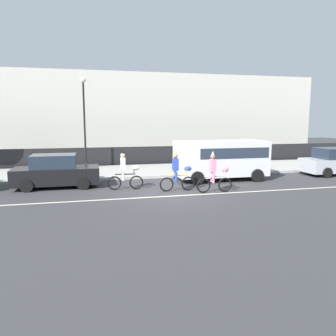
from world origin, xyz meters
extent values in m
plane|color=#38383A|center=(0.00, 0.00, 0.00)|extent=(80.00, 80.00, 0.00)
cube|color=beige|center=(0.00, -0.50, 0.00)|extent=(36.00, 0.14, 0.01)
cube|color=#ADAAA3|center=(0.00, 6.50, 0.07)|extent=(60.00, 5.00, 0.15)
cube|color=black|center=(0.00, 9.40, 0.70)|extent=(40.00, 0.08, 1.40)
cube|color=beige|center=(3.31, 18.00, 3.68)|extent=(28.00, 8.00, 7.36)
torus|color=black|center=(-1.45, 1.30, 0.33)|extent=(0.67, 0.13, 0.67)
torus|color=black|center=(-2.50, 1.39, 0.33)|extent=(0.67, 0.13, 0.67)
cylinder|color=black|center=(-1.98, 1.35, 0.75)|extent=(0.97, 0.13, 0.05)
cylinder|color=black|center=(-2.13, 1.36, 0.84)|extent=(0.04, 0.04, 0.18)
cylinder|color=black|center=(-1.56, 1.31, 0.86)|extent=(0.04, 0.04, 0.23)
cylinder|color=black|center=(-1.56, 1.31, 0.98)|extent=(0.08, 0.50, 0.03)
ellipsoid|color=white|center=(-1.48, 1.30, 1.05)|extent=(0.38, 0.23, 0.24)
cube|color=white|center=(-2.08, 1.36, 1.26)|extent=(0.27, 0.34, 0.56)
sphere|color=beige|center=(-2.08, 1.36, 1.66)|extent=(0.22, 0.22, 0.22)
cone|color=black|center=(-2.08, 1.36, 1.84)|extent=(0.14, 0.14, 0.16)
cylinder|color=white|center=(-2.09, 1.22, 0.71)|extent=(0.11, 0.11, 0.48)
cylinder|color=white|center=(-2.06, 1.50, 0.71)|extent=(0.11, 0.11, 0.48)
torus|color=black|center=(0.90, 0.46, 0.33)|extent=(0.67, 0.07, 0.67)
torus|color=black|center=(-0.15, 0.47, 0.33)|extent=(0.67, 0.07, 0.67)
cylinder|color=gold|center=(0.38, 0.47, 0.75)|extent=(0.97, 0.05, 0.05)
cylinder|color=gold|center=(0.23, 0.47, 0.84)|extent=(0.04, 0.04, 0.18)
cylinder|color=gold|center=(0.80, 0.46, 0.86)|extent=(0.04, 0.04, 0.23)
cylinder|color=gold|center=(0.80, 0.46, 0.98)|extent=(0.03, 0.50, 0.03)
ellipsoid|color=#2D47B2|center=(0.88, 0.46, 1.05)|extent=(0.36, 0.20, 0.24)
cube|color=#2D47B2|center=(0.28, 0.47, 1.26)|extent=(0.24, 0.32, 0.56)
sphere|color=#9E7051|center=(0.28, 0.47, 1.66)|extent=(0.22, 0.22, 0.22)
cone|color=gold|center=(0.28, 0.47, 1.84)|extent=(0.14, 0.14, 0.16)
cylinder|color=#2D47B2|center=(0.28, 0.33, 0.71)|extent=(0.11, 0.11, 0.48)
cylinder|color=#2D47B2|center=(0.28, 0.61, 0.71)|extent=(0.11, 0.11, 0.48)
torus|color=black|center=(2.48, -0.22, 0.33)|extent=(0.67, 0.08, 0.67)
torus|color=black|center=(1.44, -0.20, 0.33)|extent=(0.67, 0.08, 0.67)
cylinder|color=silver|center=(1.96, -0.21, 0.75)|extent=(0.97, 0.07, 0.05)
cylinder|color=silver|center=(1.81, -0.21, 0.84)|extent=(0.04, 0.04, 0.18)
cylinder|color=silver|center=(2.38, -0.22, 0.86)|extent=(0.04, 0.04, 0.23)
cylinder|color=silver|center=(2.38, -0.22, 0.98)|extent=(0.04, 0.50, 0.03)
ellipsoid|color=pink|center=(2.46, -0.22, 1.05)|extent=(0.36, 0.21, 0.24)
cube|color=pink|center=(1.86, -0.21, 1.26)|extent=(0.25, 0.32, 0.56)
sphere|color=#9E7051|center=(1.86, -0.21, 1.66)|extent=(0.22, 0.22, 0.22)
cone|color=silver|center=(1.86, -0.21, 1.84)|extent=(0.14, 0.14, 0.16)
cylinder|color=pink|center=(1.86, -0.35, 0.71)|extent=(0.11, 0.11, 0.48)
cylinder|color=pink|center=(1.86, -0.07, 0.71)|extent=(0.11, 0.11, 0.48)
cube|color=white|center=(3.47, 2.70, 1.23)|extent=(5.00, 2.00, 1.90)
cube|color=#283342|center=(3.87, 2.70, 1.58)|extent=(3.90, 2.02, 0.56)
cylinder|color=black|center=(5.17, 1.70, 0.35)|extent=(0.70, 0.22, 0.70)
cylinder|color=black|center=(5.17, 3.70, 0.35)|extent=(0.70, 0.22, 0.70)
cylinder|color=black|center=(1.77, 1.70, 0.35)|extent=(0.70, 0.22, 0.70)
cylinder|color=black|center=(1.77, 3.70, 0.35)|extent=(0.70, 0.22, 0.70)
cube|color=#B7BABF|center=(11.00, 2.74, 0.60)|extent=(4.10, 1.72, 0.80)
cube|color=#232D3D|center=(10.90, 2.74, 1.32)|extent=(2.10, 1.58, 0.64)
cylinder|color=black|center=(9.73, 1.88, 0.30)|extent=(0.60, 0.20, 0.60)
cylinder|color=black|center=(9.73, 3.60, 0.30)|extent=(0.60, 0.20, 0.60)
cube|color=black|center=(-5.22, 2.68, 0.60)|extent=(4.10, 1.72, 0.80)
cube|color=#232D3D|center=(-5.32, 2.68, 1.32)|extent=(2.10, 1.58, 0.64)
cylinder|color=black|center=(-3.95, 1.82, 0.30)|extent=(0.60, 0.20, 0.60)
cylinder|color=black|center=(-3.95, 3.54, 0.30)|extent=(0.60, 0.20, 0.60)
cylinder|color=black|center=(-6.49, 1.82, 0.30)|extent=(0.60, 0.20, 0.60)
cylinder|color=black|center=(-6.49, 3.54, 0.30)|extent=(0.60, 0.20, 0.60)
cylinder|color=black|center=(-3.86, 7.90, 2.90)|extent=(0.12, 0.12, 5.50)
sphere|color=#EAEACC|center=(-3.86, 7.90, 5.83)|extent=(0.36, 0.36, 0.36)
cylinder|color=#33333D|center=(6.53, 4.96, 0.57)|extent=(0.20, 0.20, 0.85)
cube|color=#1E727A|center=(6.53, 4.96, 1.28)|extent=(0.32, 0.20, 0.56)
sphere|color=beige|center=(6.53, 4.96, 1.67)|extent=(0.20, 0.20, 0.20)
camera|label=1|loc=(-3.58, -14.13, 3.32)|focal=35.00mm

